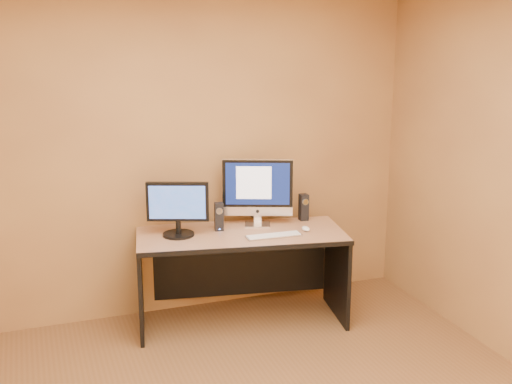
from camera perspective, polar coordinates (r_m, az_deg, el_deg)
walls at (r=3.21m, az=0.04°, el=-2.80°), size 4.00×4.00×2.60m
desk at (r=5.05m, az=-1.31°, el=-7.63°), size 1.68×0.96×0.73m
imac at (r=5.06m, az=0.14°, el=-0.00°), size 0.60×0.40×0.54m
second_monitor at (r=4.84m, az=-6.97°, el=-1.53°), size 0.53×0.39×0.42m
speaker_left at (r=4.98m, az=-3.31°, el=-2.19°), size 0.08×0.08×0.22m
speaker_right at (r=5.25m, az=4.25°, el=-1.36°), size 0.07×0.07×0.22m
keyboard at (r=4.84m, az=1.59°, el=-3.90°), size 0.43×0.13×0.02m
mouse at (r=4.99m, az=4.44°, el=-3.26°), size 0.06×0.10×0.04m
cable_a at (r=5.27m, az=0.25°, el=-2.43°), size 0.08×0.21×0.01m
cable_b at (r=5.25m, az=-0.07°, el=-2.50°), size 0.09×0.16×0.01m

